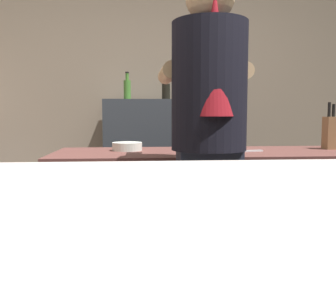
{
  "coord_description": "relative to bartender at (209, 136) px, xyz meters",
  "views": [
    {
      "loc": [
        -0.2,
        -1.36,
        1.11
      ],
      "look_at": [
        -0.16,
        -0.75,
        1.05
      ],
      "focal_mm": 38.54,
      "sensor_mm": 36.0,
      "label": 1
    }
  ],
  "objects": [
    {
      "name": "knife_block",
      "position": [
        0.88,
        0.53,
        -0.01
      ],
      "size": [
        0.1,
        0.08,
        0.29
      ],
      "color": "brown",
      "rests_on": "prep_counter"
    },
    {
      "name": "wall_back",
      "position": [
        -0.11,
        1.95,
        0.34
      ],
      "size": [
        5.2,
        0.1,
        2.7
      ],
      "primitive_type": "cube",
      "color": "gray",
      "rests_on": "ground"
    },
    {
      "name": "bottle_olive_oil",
      "position": [
        -0.42,
        1.61,
        0.32
      ],
      "size": [
        0.06,
        0.06,
        0.24
      ],
      "color": "#468032",
      "rests_on": "back_shelf"
    },
    {
      "name": "bottle_soy",
      "position": [
        -0.08,
        1.6,
        0.31
      ],
      "size": [
        0.07,
        0.07,
        0.2
      ],
      "color": "black",
      "rests_on": "back_shelf"
    },
    {
      "name": "bottle_vinegar",
      "position": [
        0.04,
        1.77,
        0.32
      ],
      "size": [
        0.05,
        0.05,
        0.23
      ],
      "color": "#325D96",
      "rests_on": "back_shelf"
    },
    {
      "name": "chefs_knife",
      "position": [
        0.28,
        0.41,
        -0.11
      ],
      "size": [
        0.24,
        0.09,
        0.01
      ],
      "primitive_type": "cube",
      "rotation": [
        0.0,
        0.0,
        0.24
      ],
      "color": "silver",
      "rests_on": "prep_counter"
    },
    {
      "name": "prep_counter",
      "position": [
        0.24,
        0.46,
        -0.56
      ],
      "size": [
        2.1,
        0.6,
        0.89
      ],
      "primitive_type": "cube",
      "color": "brown",
      "rests_on": "ground"
    },
    {
      "name": "bartender",
      "position": [
        0.0,
        0.0,
        0.0
      ],
      "size": [
        0.43,
        0.51,
        1.73
      ],
      "rotation": [
        0.0,
        0.0,
        1.59
      ],
      "color": "#272B3B",
      "rests_on": "ground"
    },
    {
      "name": "bottle_hot_sauce",
      "position": [
        0.03,
        1.64,
        0.32
      ],
      "size": [
        0.07,
        0.07,
        0.23
      ],
      "color": "#477F2E",
      "rests_on": "back_shelf"
    },
    {
      "name": "back_shelf",
      "position": [
        -0.16,
        1.67,
        -0.39
      ],
      "size": [
        0.95,
        0.36,
        1.24
      ],
      "primitive_type": "cube",
      "color": "#33383F",
      "rests_on": "ground"
    },
    {
      "name": "mixing_bowl",
      "position": [
        -0.39,
        0.54,
        -0.09
      ],
      "size": [
        0.18,
        0.18,
        0.05
      ],
      "primitive_type": "cylinder",
      "color": "silver",
      "rests_on": "prep_counter"
    }
  ]
}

